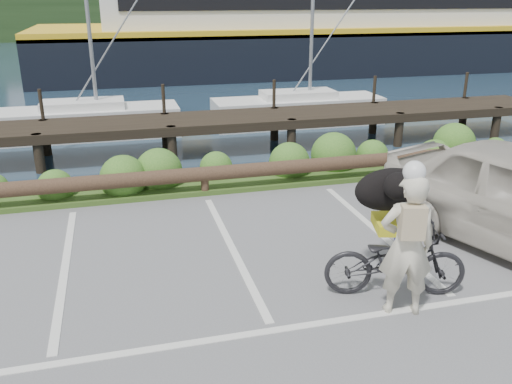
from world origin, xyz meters
TOP-DOWN VIEW (x-y plane):
  - ground at (0.00, 0.00)m, footprint 72.00×72.00m
  - harbor_backdrop at (0.39, 78.47)m, footprint 170.00×160.00m
  - vegetation_strip at (0.00, 5.30)m, footprint 34.00×1.60m
  - log_rail at (0.00, 4.60)m, footprint 32.00×0.30m
  - bicycle at (1.85, 0.04)m, footprint 2.02×1.15m
  - cyclist at (1.73, -0.39)m, footprint 0.79×0.62m
  - dog at (2.01, 0.63)m, footprint 0.78×1.17m

SIDE VIEW (x-z plane):
  - harbor_backdrop at x=0.39m, z-range -15.00..15.00m
  - ground at x=0.00m, z-range 0.00..0.00m
  - log_rail at x=0.00m, z-range -0.30..0.30m
  - vegetation_strip at x=0.00m, z-range 0.00..0.10m
  - bicycle at x=1.85m, z-range 0.00..1.01m
  - cyclist at x=1.73m, z-range 0.00..1.90m
  - dog at x=2.01m, z-range 1.01..1.62m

